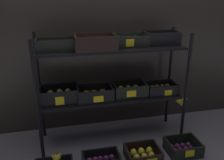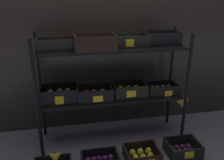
{
  "view_description": "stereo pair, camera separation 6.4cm",
  "coord_description": "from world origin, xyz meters",
  "px_view_note": "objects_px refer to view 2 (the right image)",
  "views": [
    {
      "loc": [
        -0.49,
        -2.19,
        1.49
      ],
      "look_at": [
        0.0,
        0.0,
        0.65
      ],
      "focal_mm": 39.26,
      "sensor_mm": 36.0,
      "label": 1
    },
    {
      "loc": [
        -0.43,
        -2.21,
        1.49
      ],
      "look_at": [
        0.0,
        0.0,
        0.65
      ],
      "focal_mm": 39.26,
      "sensor_mm": 36.0,
      "label": 2
    }
  ],
  "objects_px": {
    "banana_bunch_loose": "(55,157)",
    "crate_ground_right_plum": "(183,150)",
    "display_rack": "(110,72)",
    "crate_ground_lemon": "(142,155)"
  },
  "relations": [
    {
      "from": "display_rack",
      "to": "banana_bunch_loose",
      "type": "height_order",
      "value": "display_rack"
    },
    {
      "from": "crate_ground_lemon",
      "to": "crate_ground_right_plum",
      "type": "height_order",
      "value": "crate_ground_right_plum"
    },
    {
      "from": "display_rack",
      "to": "banana_bunch_loose",
      "type": "xyz_separation_m",
      "value": [
        -0.55,
        -0.43,
        -0.59
      ]
    },
    {
      "from": "crate_ground_right_plum",
      "to": "banana_bunch_loose",
      "type": "distance_m",
      "value": 1.19
    },
    {
      "from": "crate_ground_lemon",
      "to": "crate_ground_right_plum",
      "type": "relative_size",
      "value": 1.01
    },
    {
      "from": "banana_bunch_loose",
      "to": "crate_ground_right_plum",
      "type": "bearing_deg",
      "value": 1.14
    },
    {
      "from": "crate_ground_lemon",
      "to": "banana_bunch_loose",
      "type": "distance_m",
      "value": 0.78
    },
    {
      "from": "crate_ground_right_plum",
      "to": "banana_bunch_loose",
      "type": "bearing_deg",
      "value": -178.86
    },
    {
      "from": "crate_ground_lemon",
      "to": "crate_ground_right_plum",
      "type": "bearing_deg",
      "value": 1.14
    },
    {
      "from": "crate_ground_lemon",
      "to": "banana_bunch_loose",
      "type": "bearing_deg",
      "value": -178.85
    }
  ]
}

